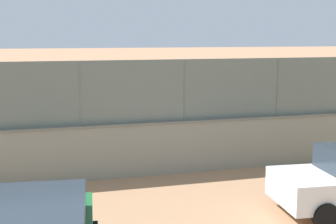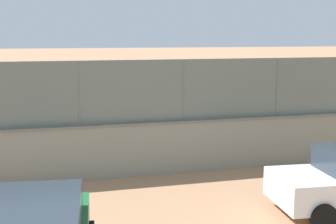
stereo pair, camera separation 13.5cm
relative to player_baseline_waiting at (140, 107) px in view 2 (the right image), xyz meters
The scene contains 7 objects.
ground_plane 5.97m from the player_baseline_waiting, 79.74° to the right, with size 260.00×260.00×0.00m, color tan.
perimeter_wall 7.90m from the player_baseline_waiting, 77.01° to the left, with size 29.22×0.49×1.66m.
fence_panel_on_wall 8.08m from the player_baseline_waiting, 77.01° to the left, with size 28.71×0.12×1.89m.
player_baseline_waiting is the anchor object (origin of this frame).
player_crossing_court 3.29m from the player_baseline_waiting, 167.71° to the left, with size 1.00×0.82×1.65m.
sports_ball 1.28m from the player_baseline_waiting, 105.84° to the left, with size 0.23×0.23×0.23m, color orange.
spare_ball_by_wall 6.64m from the player_baseline_waiting, 103.86° to the left, with size 0.15×0.15×0.15m, color yellow.
Camera 2 is at (3.27, 27.07, 4.27)m, focal length 49.53 mm.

